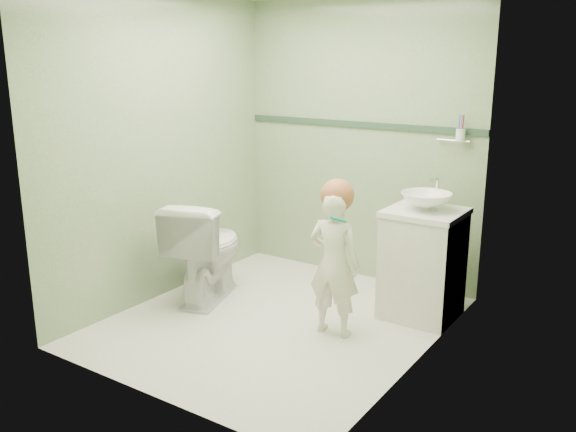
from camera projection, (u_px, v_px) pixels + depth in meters
The scene contains 12 objects.
ground at pixel (277, 322), 4.57m from camera, with size 2.50×2.50×0.00m, color silver.
room_shell at pixel (276, 162), 4.27m from camera, with size 2.50×2.54×2.40m.
trim_stripe at pixel (359, 124), 5.23m from camera, with size 2.20×0.02×0.05m, color #2B4432.
vanity at pixel (422, 266), 4.58m from camera, with size 0.52×0.50×0.80m, color beige.
counter at pixel (426, 212), 4.48m from camera, with size 0.54×0.52×0.04m, color white.
basin at pixel (426, 201), 4.46m from camera, with size 0.37×0.37×0.13m, color white.
faucet at pixel (436, 186), 4.59m from camera, with size 0.03×0.13×0.18m.
cup_holder at pixel (460, 135), 4.71m from camera, with size 0.26×0.07×0.21m.
toilet at pixel (206, 249), 4.93m from camera, with size 0.46×0.81×0.83m, color white.
toddler at pixel (334, 264), 4.27m from camera, with size 0.38×0.25×1.03m, color silver.
hair_cap at pixel (337, 195), 4.16m from camera, with size 0.23×0.23×0.23m, color #A55C36.
teal_toothbrush at pixel (338, 219), 4.03m from camera, with size 0.11×0.14×0.08m.
Camera 1 is at (2.42, -3.47, 1.92)m, focal length 38.38 mm.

